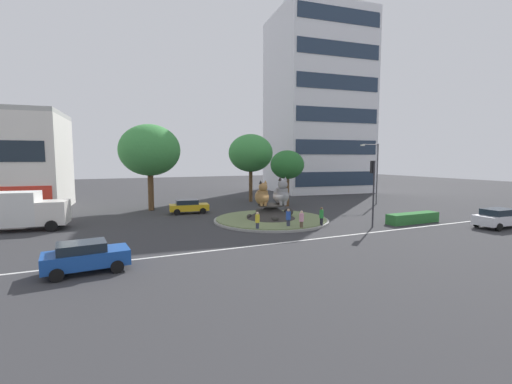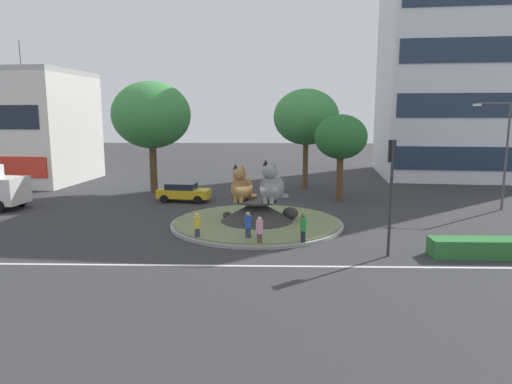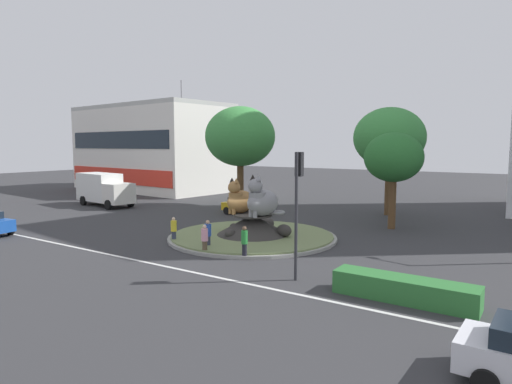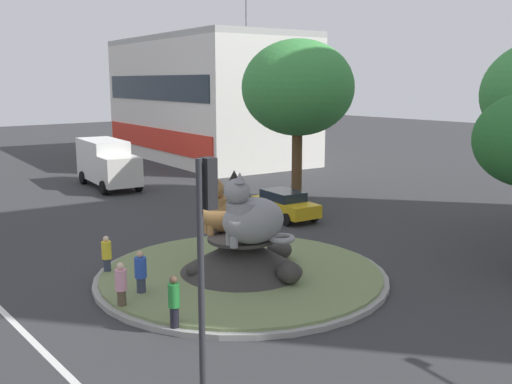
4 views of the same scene
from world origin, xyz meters
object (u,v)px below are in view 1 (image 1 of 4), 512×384
at_px(traffic_light_mast, 373,181).
at_px(sedan_on_far_lane, 500,218).
at_px(office_tower, 317,105).
at_px(parked_car_right, 189,206).
at_px(pedestrian_pink_shirt, 301,220).
at_px(streetlight_arm, 375,169).
at_px(delivery_box_truck, 16,210).
at_px(broadleaf_tree_behind_island, 287,165).
at_px(pedestrian_green_shirt, 321,217).
at_px(cat_statue_grey, 281,194).
at_px(hatchback_near_shophouse, 86,256).
at_px(cat_statue_tabby, 262,196).
at_px(second_tree_near_tower, 150,150).
at_px(third_tree_left, 251,153).
at_px(pedestrian_blue_shirt, 288,219).
at_px(pedestrian_yellow_shirt, 257,221).

xyz_separation_m(traffic_light_mast, sedan_on_far_lane, (9.52, -4.63, -3.03)).
xyz_separation_m(office_tower, parked_car_right, (-26.98, -16.25, -14.39)).
xyz_separation_m(traffic_light_mast, pedestrian_pink_shirt, (-6.24, 1.12, -3.01)).
relative_size(streetlight_arm, parked_car_right, 1.82).
bearing_deg(streetlight_arm, delivery_box_truck, 9.87).
distance_m(broadleaf_tree_behind_island, pedestrian_green_shirt, 13.79).
bearing_deg(streetlight_arm, pedestrian_green_shirt, 41.86).
bearing_deg(broadleaf_tree_behind_island, office_tower, 46.60).
distance_m(cat_statue_grey, pedestrian_pink_shirt, 4.92).
bearing_deg(hatchback_near_shophouse, traffic_light_mast, 3.09).
bearing_deg(pedestrian_green_shirt, cat_statue_grey, -7.12).
distance_m(pedestrian_green_shirt, pedestrian_pink_shirt, 2.32).
distance_m(cat_statue_tabby, parked_car_right, 9.22).
relative_size(second_tree_near_tower, hatchback_near_shophouse, 2.28).
bearing_deg(delivery_box_truck, second_tree_near_tower, 39.11).
relative_size(pedestrian_green_shirt, pedestrian_pink_shirt, 1.04).
bearing_deg(second_tree_near_tower, office_tower, 22.10).
distance_m(cat_statue_grey, sedan_on_far_lane, 18.38).
height_order(third_tree_left, sedan_on_far_lane, third_tree_left).
xyz_separation_m(traffic_light_mast, streetlight_arm, (10.68, 11.05, 0.57)).
xyz_separation_m(cat_statue_tabby, third_tree_left, (5.05, 14.28, 4.09)).
bearing_deg(office_tower, streetlight_arm, -95.23).
xyz_separation_m(hatchback_near_shophouse, delivery_box_truck, (-5.44, 13.53, 0.84)).
xyz_separation_m(sedan_on_far_lane, parked_car_right, (-21.94, 18.19, -0.07)).
relative_size(pedestrian_blue_shirt, sedan_on_far_lane, 0.37).
bearing_deg(sedan_on_far_lane, parked_car_right, 141.70).
relative_size(broadleaf_tree_behind_island, pedestrian_blue_shirt, 4.02).
xyz_separation_m(cat_statue_grey, pedestrian_blue_shirt, (-1.29, -3.58, -1.62)).
height_order(cat_statue_tabby, office_tower, office_tower).
distance_m(cat_statue_grey, pedestrian_blue_shirt, 4.13).
distance_m(office_tower, streetlight_arm, 21.95).
xyz_separation_m(pedestrian_yellow_shirt, parked_car_right, (-2.81, 11.32, -0.06)).
xyz_separation_m(second_tree_near_tower, pedestrian_green_shirt, (11.73, -15.90, -5.76)).
xyz_separation_m(broadleaf_tree_behind_island, hatchback_near_shophouse, (-21.44, -17.21, -4.16)).
xyz_separation_m(pedestrian_blue_shirt, hatchback_near_shophouse, (-14.74, -5.12, -0.05)).
relative_size(pedestrian_pink_shirt, delivery_box_truck, 0.23).
bearing_deg(third_tree_left, cat_statue_tabby, -109.49).
bearing_deg(pedestrian_green_shirt, broadleaf_tree_behind_island, -45.41).
xyz_separation_m(second_tree_near_tower, pedestrian_blue_shirt, (8.83, -15.38, -5.79)).
xyz_separation_m(streetlight_arm, pedestrian_blue_shirt, (-17.55, -8.91, -3.56)).
relative_size(cat_statue_grey, delivery_box_truck, 0.37).
distance_m(broadleaf_tree_behind_island, third_tree_left, 6.58).
height_order(pedestrian_blue_shirt, sedan_on_far_lane, pedestrian_blue_shirt).
relative_size(pedestrian_blue_shirt, pedestrian_pink_shirt, 1.02).
distance_m(streetlight_arm, pedestrian_yellow_shirt, 22.41).
xyz_separation_m(office_tower, pedestrian_green_shirt, (-18.54, -28.19, -14.24)).
xyz_separation_m(streetlight_arm, sedan_on_far_lane, (-1.16, -15.68, -3.60)).
bearing_deg(broadleaf_tree_behind_island, cat_statue_tabby, -131.30).
bearing_deg(cat_statue_tabby, pedestrian_pink_shirt, 27.97).
bearing_deg(cat_statue_tabby, cat_statue_grey, 96.37).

